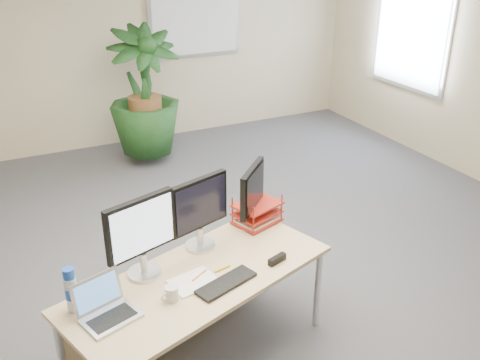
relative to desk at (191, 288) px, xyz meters
name	(u,v)px	position (x,y,z in m)	size (l,w,h in m)	color
floor	(247,311)	(0.53, 0.22, -0.53)	(8.00, 8.00, 0.00)	#49494E
back_wall	(107,44)	(0.53, 4.22, 0.82)	(7.00, 0.04, 2.70)	#C3B58A
whiteboard	(195,21)	(1.73, 4.19, 1.02)	(1.30, 0.04, 0.95)	silver
window	(412,28)	(3.99, 2.52, 1.02)	(0.04, 1.30, 1.55)	silver
desk	(191,288)	(0.00, 0.00, 0.00)	(1.90, 1.25, 0.67)	tan
floor_plant	(145,105)	(0.73, 3.37, 0.22)	(0.84, 0.84, 1.50)	#153914
monitor_left	(141,232)	(-0.27, 0.08, 0.45)	(0.47, 0.22, 0.54)	silver
monitor_right	(199,209)	(0.17, 0.23, 0.43)	(0.45, 0.21, 0.51)	silver
monitor_dark	(252,193)	(0.62, 0.33, 0.41)	(0.33, 0.33, 0.48)	silver
laptop	(105,307)	(-0.59, -0.20, 0.20)	(0.37, 0.35, 0.22)	silver
keyboard	(226,283)	(0.14, -0.25, 0.15)	(0.41, 0.14, 0.02)	black
coffee_mug	(171,293)	(-0.21, -0.24, 0.18)	(0.12, 0.08, 0.09)	silver
spiral_notebook	(194,282)	(-0.03, -0.14, 0.15)	(0.28, 0.21, 0.01)	white
orange_pen	(199,275)	(0.03, -0.10, 0.16)	(0.01, 0.01, 0.14)	orange
yellow_highlighter	(222,268)	(0.19, -0.09, 0.15)	(0.02, 0.02, 0.12)	yellow
water_bottle	(71,291)	(-0.74, -0.08, 0.27)	(0.07, 0.07, 0.28)	white
letter_tray	(257,214)	(0.67, 0.36, 0.21)	(0.39, 0.34, 0.15)	#A32114
stapler	(277,259)	(0.55, -0.17, 0.16)	(0.14, 0.04, 0.05)	black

